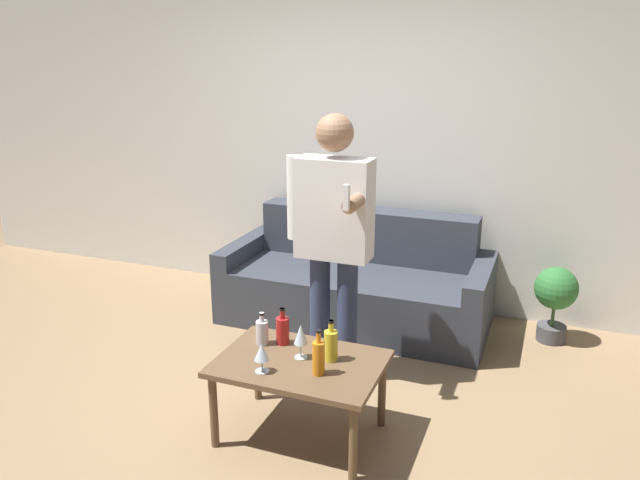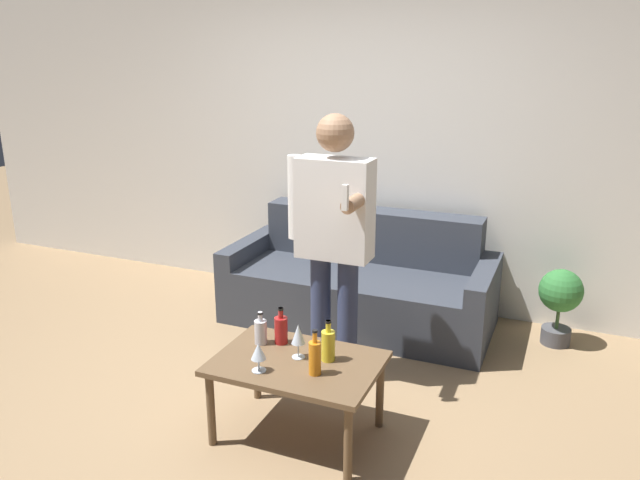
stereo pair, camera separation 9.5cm
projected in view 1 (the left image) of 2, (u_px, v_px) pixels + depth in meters
The scene contains 12 objects.
ground_plane at pixel (253, 417), 3.57m from camera, with size 16.00×16.00×0.00m, color #997A56.
wall_back at pixel (363, 137), 4.96m from camera, with size 8.00×0.06×2.70m.
couch at pixel (357, 283), 4.80m from camera, with size 2.00×0.88×0.82m.
coffee_table at pixel (300, 370), 3.29m from camera, with size 0.87×0.61×0.45m.
bottle_orange at pixel (262, 332), 3.45m from camera, with size 0.07×0.07×0.19m.
bottle_green at pixel (319, 357), 3.12m from camera, with size 0.06×0.06×0.24m.
bottle_dark at pixel (331, 344), 3.26m from camera, with size 0.07×0.07×0.23m.
bottle_yellow at pixel (283, 330), 3.45m from camera, with size 0.07×0.07×0.21m.
wine_glass_near at pixel (262, 353), 3.14m from camera, with size 0.08×0.08×0.16m.
wine_glass_far at pixel (301, 335), 3.27m from camera, with size 0.07×0.07×0.19m.
person_standing_front at pixel (333, 230), 3.74m from camera, with size 0.53×0.44×1.67m.
potted_plant at pixel (555, 295), 4.41m from camera, with size 0.30×0.30×0.56m.
Camera 1 is at (1.48, -2.77, 2.02)m, focal length 35.00 mm.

